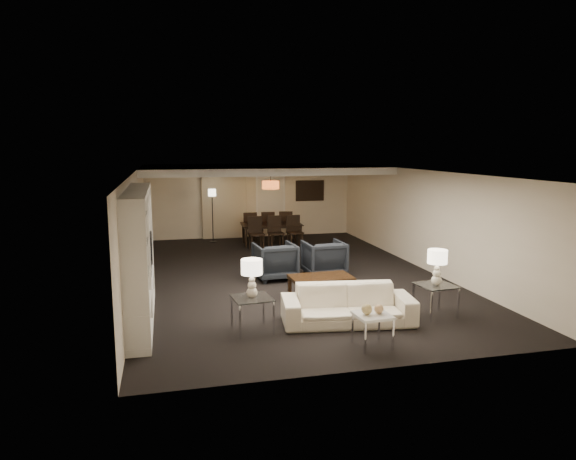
# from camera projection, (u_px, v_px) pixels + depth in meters

# --- Properties ---
(floor) EXTENTS (11.00, 11.00, 0.00)m
(floor) POSITION_uv_depth(u_px,v_px,m) (288.00, 275.00, 12.46)
(floor) COLOR black
(floor) RESTS_ON ground
(ceiling) EXTENTS (7.00, 11.00, 0.02)m
(ceiling) POSITION_uv_depth(u_px,v_px,m) (288.00, 171.00, 12.06)
(ceiling) COLOR silver
(ceiling) RESTS_ON ground
(wall_back) EXTENTS (7.00, 0.02, 2.50)m
(wall_back) POSITION_uv_depth(u_px,v_px,m) (250.00, 200.00, 17.54)
(wall_back) COLOR beige
(wall_back) RESTS_ON ground
(wall_front) EXTENTS (7.00, 0.02, 2.50)m
(wall_front) POSITION_uv_depth(u_px,v_px,m) (382.00, 282.00, 6.98)
(wall_front) COLOR beige
(wall_front) RESTS_ON ground
(wall_left) EXTENTS (0.02, 11.00, 2.50)m
(wall_left) POSITION_uv_depth(u_px,v_px,m) (136.00, 229.00, 11.45)
(wall_left) COLOR beige
(wall_left) RESTS_ON ground
(wall_right) EXTENTS (0.02, 11.00, 2.50)m
(wall_right) POSITION_uv_depth(u_px,v_px,m) (421.00, 219.00, 13.07)
(wall_right) COLOR beige
(wall_right) RESTS_ON ground
(ceiling_soffit) EXTENTS (7.00, 4.00, 0.20)m
(ceiling_soffit) POSITION_uv_depth(u_px,v_px,m) (261.00, 169.00, 15.43)
(ceiling_soffit) COLOR silver
(ceiling_soffit) RESTS_ON ceiling
(curtains) EXTENTS (1.50, 0.12, 2.40)m
(curtains) POSITION_uv_depth(u_px,v_px,m) (224.00, 203.00, 17.26)
(curtains) COLOR beige
(curtains) RESTS_ON wall_back
(door) EXTENTS (0.90, 0.05, 2.10)m
(door) POSITION_uv_depth(u_px,v_px,m) (271.00, 206.00, 17.70)
(door) COLOR silver
(door) RESTS_ON wall_back
(painting) EXTENTS (0.95, 0.04, 0.65)m
(painting) POSITION_uv_depth(u_px,v_px,m) (310.00, 191.00, 17.93)
(painting) COLOR #142D38
(painting) RESTS_ON wall_back
(media_unit) EXTENTS (0.38, 3.40, 2.35)m
(media_unit) POSITION_uv_depth(u_px,v_px,m) (140.00, 256.00, 9.01)
(media_unit) COLOR white
(media_unit) RESTS_ON wall_left
(pendant_light) EXTENTS (0.52, 0.52, 0.24)m
(pendant_light) POSITION_uv_depth(u_px,v_px,m) (271.00, 185.00, 15.58)
(pendant_light) COLOR #D8591E
(pendant_light) RESTS_ON ceiling_soffit
(sofa) EXTENTS (2.39, 1.20, 0.67)m
(sofa) POSITION_uv_depth(u_px,v_px,m) (348.00, 305.00, 9.00)
(sofa) COLOR beige
(sofa) RESTS_ON floor
(coffee_table) EXTENTS (1.29, 0.78, 0.45)m
(coffee_table) POSITION_uv_depth(u_px,v_px,m) (321.00, 287.00, 10.55)
(coffee_table) COLOR black
(coffee_table) RESTS_ON floor
(armchair_left) EXTENTS (0.98, 1.01, 0.85)m
(armchair_left) POSITION_uv_depth(u_px,v_px,m) (275.00, 261.00, 12.01)
(armchair_left) COLOR black
(armchair_left) RESTS_ON floor
(armchair_right) EXTENTS (0.95, 0.98, 0.85)m
(armchair_right) POSITION_uv_depth(u_px,v_px,m) (324.00, 258.00, 12.29)
(armchair_right) COLOR black
(armchair_right) RESTS_ON floor
(side_table_left) EXTENTS (0.70, 0.70, 0.59)m
(side_table_left) POSITION_uv_depth(u_px,v_px,m) (252.00, 314.00, 8.61)
(side_table_left) COLOR silver
(side_table_left) RESTS_ON floor
(side_table_right) EXTENTS (0.69, 0.69, 0.59)m
(side_table_right) POSITION_uv_depth(u_px,v_px,m) (435.00, 300.00, 9.40)
(side_table_right) COLOR white
(side_table_right) RESTS_ON floor
(table_lamp_left) EXTENTS (0.38, 0.38, 0.65)m
(table_lamp_left) POSITION_uv_depth(u_px,v_px,m) (252.00, 278.00, 8.51)
(table_lamp_left) COLOR beige
(table_lamp_left) RESTS_ON side_table_left
(table_lamp_right) EXTENTS (0.37, 0.37, 0.65)m
(table_lamp_right) POSITION_uv_depth(u_px,v_px,m) (437.00, 267.00, 9.30)
(table_lamp_right) COLOR #F0E6CB
(table_lamp_right) RESTS_ON side_table_right
(marble_table) EXTENTS (0.56, 0.56, 0.52)m
(marble_table) POSITION_uv_depth(u_px,v_px,m) (372.00, 330.00, 7.95)
(marble_table) COLOR white
(marble_table) RESTS_ON floor
(gold_gourd_a) EXTENTS (0.17, 0.17, 0.17)m
(gold_gourd_a) POSITION_uv_depth(u_px,v_px,m) (367.00, 309.00, 7.87)
(gold_gourd_a) COLOR tan
(gold_gourd_a) RESTS_ON marble_table
(gold_gourd_b) EXTENTS (0.15, 0.15, 0.15)m
(gold_gourd_b) POSITION_uv_depth(u_px,v_px,m) (379.00, 309.00, 7.92)
(gold_gourd_b) COLOR tan
(gold_gourd_b) RESTS_ON marble_table
(television) EXTENTS (1.16, 0.15, 0.67)m
(television) POSITION_uv_depth(u_px,v_px,m) (143.00, 253.00, 9.70)
(television) COLOR black
(television) RESTS_ON media_unit
(vase_blue) EXTENTS (0.17, 0.17, 0.18)m
(vase_blue) POSITION_uv_depth(u_px,v_px,m) (137.00, 272.00, 8.01)
(vase_blue) COLOR #262AA8
(vase_blue) RESTS_ON media_unit
(vase_amber) EXTENTS (0.15, 0.15, 0.16)m
(vase_amber) POSITION_uv_depth(u_px,v_px,m) (137.00, 234.00, 8.54)
(vase_amber) COLOR #C88342
(vase_amber) RESTS_ON media_unit
(floor_speaker) EXTENTS (0.13, 0.13, 0.95)m
(floor_speaker) POSITION_uv_depth(u_px,v_px,m) (151.00, 268.00, 11.08)
(floor_speaker) COLOR black
(floor_speaker) RESTS_ON floor
(dining_table) EXTENTS (1.95, 1.16, 0.66)m
(dining_table) POSITION_uv_depth(u_px,v_px,m) (272.00, 234.00, 16.22)
(dining_table) COLOR black
(dining_table) RESTS_ON floor
(chair_nl) EXTENTS (0.48, 0.48, 0.99)m
(chair_nl) POSITION_uv_depth(u_px,v_px,m) (256.00, 233.00, 15.43)
(chair_nl) COLOR black
(chair_nl) RESTS_ON floor
(chair_nm) EXTENTS (0.48, 0.48, 0.99)m
(chair_nm) POSITION_uv_depth(u_px,v_px,m) (276.00, 233.00, 15.57)
(chair_nm) COLOR black
(chair_nm) RESTS_ON floor
(chair_nr) EXTENTS (0.49, 0.49, 0.99)m
(chair_nr) POSITION_uv_depth(u_px,v_px,m) (295.00, 232.00, 15.71)
(chair_nr) COLOR black
(chair_nr) RESTS_ON floor
(chair_fl) EXTENTS (0.46, 0.46, 0.99)m
(chair_fl) POSITION_uv_depth(u_px,v_px,m) (249.00, 227.00, 16.68)
(chair_fl) COLOR black
(chair_fl) RESTS_ON floor
(chair_fm) EXTENTS (0.50, 0.50, 0.99)m
(chair_fm) POSITION_uv_depth(u_px,v_px,m) (268.00, 226.00, 16.82)
(chair_fm) COLOR black
(chair_fm) RESTS_ON floor
(chair_fr) EXTENTS (0.52, 0.52, 0.99)m
(chair_fr) POSITION_uv_depth(u_px,v_px,m) (285.00, 225.00, 16.96)
(chair_fr) COLOR black
(chair_fr) RESTS_ON floor
(floor_lamp) EXTENTS (0.26, 0.26, 1.72)m
(floor_lamp) POSITION_uv_depth(u_px,v_px,m) (213.00, 216.00, 16.60)
(floor_lamp) COLOR black
(floor_lamp) RESTS_ON floor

